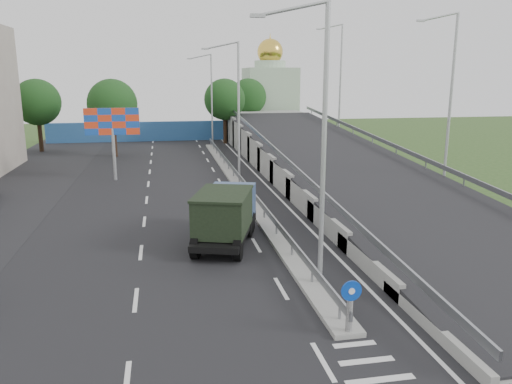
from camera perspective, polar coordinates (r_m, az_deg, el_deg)
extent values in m
plane|color=#2D4C1E|center=(14.37, 13.82, -20.01)|extent=(160.00, 160.00, 0.00)
cube|color=black|center=(31.91, -6.15, -1.11)|extent=(26.00, 90.00, 0.04)
cube|color=gray|center=(36.09, -1.92, 0.77)|extent=(1.00, 44.00, 0.20)
cube|color=gray|center=(39.44, 16.07, 4.64)|extent=(0.10, 50.00, 0.32)
cube|color=gray|center=(36.21, 2.45, 4.43)|extent=(0.10, 50.00, 0.32)
cube|color=gray|center=(35.96, -1.92, 1.78)|extent=(0.08, 44.00, 0.32)
cylinder|color=gray|center=(36.01, -1.92, 1.39)|extent=(0.09, 0.09, 0.60)
cylinder|color=black|center=(15.73, 10.62, -13.42)|extent=(0.20, 0.20, 1.20)
cylinder|color=#0C3FBF|center=(15.34, 10.85, -11.03)|extent=(0.64, 0.05, 0.64)
cylinder|color=white|center=(15.32, 10.89, -11.08)|extent=(0.20, 0.03, 0.20)
cylinder|color=#B2B5B7|center=(17.96, 7.74, 4.76)|extent=(0.18, 0.18, 10.00)
cylinder|color=#B2B5B7|center=(17.58, 4.28, 20.19)|extent=(2.57, 0.12, 0.66)
cube|color=#B2B5B7|center=(17.29, 0.19, 19.52)|extent=(0.50, 0.18, 0.12)
cylinder|color=#B2B5B7|center=(37.38, -1.99, 9.10)|extent=(0.18, 0.18, 10.00)
cylinder|color=#B2B5B7|center=(37.20, -3.95, 16.38)|extent=(2.57, 0.12, 0.66)
cube|color=#B2B5B7|center=(37.06, -5.86, 15.97)|extent=(0.50, 0.18, 0.12)
cylinder|color=#B2B5B7|center=(57.20, -5.07, 10.40)|extent=(0.18, 0.18, 10.00)
cylinder|color=#B2B5B7|center=(57.09, -6.41, 15.14)|extent=(2.57, 0.12, 0.66)
cube|color=#B2B5B7|center=(57.00, -7.65, 14.86)|extent=(0.50, 0.18, 0.12)
cube|color=#2B5BA0|center=(63.22, -9.45, 6.89)|extent=(30.00, 0.50, 2.40)
cube|color=#B2CCAD|center=(72.58, 1.59, 10.43)|extent=(7.00, 7.00, 9.00)
cylinder|color=#B2CCAD|center=(72.53, 1.61, 14.38)|extent=(4.40, 4.40, 1.00)
sphere|color=gold|center=(72.59, 1.62, 15.72)|extent=(3.60, 3.60, 3.60)
cone|color=gold|center=(72.71, 1.63, 17.30)|extent=(0.30, 0.30, 1.20)
cylinder|color=#B2B5B7|center=(39.46, -15.91, 4.14)|extent=(0.24, 0.24, 4.00)
cube|color=#ED3E1A|center=(39.18, -16.14, 7.75)|extent=(4.00, 0.20, 2.00)
cylinder|color=black|center=(51.41, -15.88, 6.10)|extent=(0.44, 0.44, 4.00)
sphere|color=#103B19|center=(51.15, -16.11, 9.65)|extent=(4.80, 4.80, 4.80)
cylinder|color=black|center=(59.60, -3.56, 7.45)|extent=(0.44, 0.44, 4.00)
sphere|color=#103B19|center=(59.38, -3.61, 10.52)|extent=(4.80, 4.80, 4.80)
cylinder|color=black|center=(57.58, -23.45, 6.21)|extent=(0.44, 0.44, 4.00)
sphere|color=#103B19|center=(57.35, -23.74, 9.38)|extent=(4.80, 4.80, 4.80)
cylinder|color=black|center=(67.08, -0.89, 8.09)|extent=(0.44, 0.44, 4.00)
sphere|color=#103B19|center=(66.89, -0.90, 10.82)|extent=(4.80, 4.80, 4.80)
cylinder|color=black|center=(25.78, -4.75, -3.32)|extent=(0.62, 1.08, 1.03)
cylinder|color=black|center=(25.48, -0.61, -3.47)|extent=(0.62, 1.08, 1.03)
cylinder|color=black|center=(24.99, -5.14, -3.85)|extent=(0.62, 1.08, 1.03)
cylinder|color=black|center=(24.68, -0.87, -4.02)|extent=(0.62, 1.08, 1.03)
cylinder|color=black|center=(21.96, -6.93, -6.31)|extent=(0.62, 1.08, 1.03)
cylinder|color=black|center=(21.60, -2.06, -6.55)|extent=(0.62, 1.08, 1.03)
cube|color=black|center=(23.72, -3.49, -4.40)|extent=(3.81, 6.19, 0.28)
cube|color=navy|center=(25.55, -2.63, -0.93)|extent=(2.51, 2.08, 1.59)
cube|color=black|center=(26.15, -2.38, 0.34)|extent=(1.71, 0.59, 0.66)
cube|color=black|center=(26.56, -2.33, -2.58)|extent=(2.10, 0.79, 0.47)
cube|color=black|center=(22.90, -3.78, -2.35)|extent=(3.22, 4.07, 1.69)
cube|color=black|center=(22.68, -3.82, -0.19)|extent=(3.34, 4.19, 0.11)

